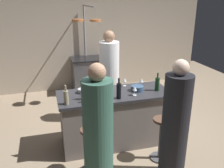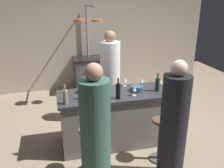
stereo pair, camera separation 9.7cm
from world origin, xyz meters
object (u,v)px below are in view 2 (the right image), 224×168
object	(u,v)px
wine_bottle_amber	(89,91)
wine_glass_near_right_guest	(125,80)
wine_bottle_white	(65,97)
wine_glass_by_chef	(142,81)
mixing_bowl_steel	(82,90)
bar_stool_left	(89,148)
wine_bottle_red	(157,84)
bar_stool_right	(160,138)
chef	(110,81)
wine_glass_near_left_guest	(134,89)
guest_left	(95,137)
mixing_bowl_blue	(137,88)
stove_range	(90,75)
pepper_mill	(90,96)
wine_bottle_dark	(118,91)
guest_right	(173,127)

from	to	relation	value
wine_bottle_amber	wine_glass_near_right_guest	xyz separation A→B (m)	(0.68, 0.41, -0.03)
wine_bottle_white	wine_glass_by_chef	size ratio (longest dim) A/B	1.98
wine_glass_near_right_guest	mixing_bowl_steel	world-z (taller)	wine_glass_near_right_guest
bar_stool_left	wine_bottle_red	world-z (taller)	wine_bottle_red
wine_glass_by_chef	wine_glass_near_right_guest	bearing A→B (deg)	159.28
wine_bottle_red	bar_stool_right	bearing A→B (deg)	-106.25
wine_bottle_white	chef	bearing A→B (deg)	49.02
chef	wine_glass_near_left_guest	xyz separation A→B (m)	(0.14, -1.00, 0.18)
guest_left	wine_bottle_red	xyz separation A→B (m)	(1.19, 0.93, 0.23)
guest_left	mixing_bowl_blue	xyz separation A→B (m)	(0.88, 1.01, 0.16)
guest_left	stove_range	bearing A→B (deg)	81.86
pepper_mill	wine_glass_by_chef	size ratio (longest dim) A/B	1.44
wine_bottle_dark	wine_glass_by_chef	bearing A→B (deg)	36.56
guest_right	wine_glass_near_left_guest	distance (m)	0.90
bar_stool_left	mixing_bowl_steel	size ratio (longest dim) A/B	4.51
chef	bar_stool_right	world-z (taller)	chef
guest_right	wine_bottle_dark	bearing A→B (deg)	123.34
guest_right	mixing_bowl_blue	bearing A→B (deg)	97.47
wine_bottle_dark	wine_glass_near_right_guest	size ratio (longest dim) A/B	2.20
bar_stool_right	wine_bottle_white	size ratio (longest dim) A/B	2.35
guest_left	wine_glass_near_left_guest	xyz separation A→B (m)	(0.77, 0.84, 0.22)
wine_bottle_amber	wine_bottle_red	xyz separation A→B (m)	(1.12, 0.07, -0.02)
pepper_mill	mixing_bowl_steel	xyz separation A→B (m)	(-0.05, 0.41, -0.07)
guest_right	wine_glass_near_right_guest	world-z (taller)	guest_right
wine_bottle_dark	mixing_bowl_steel	world-z (taller)	wine_bottle_dark
bar_stool_left	wine_bottle_dark	distance (m)	0.93
wine_bottle_dark	stove_range	bearing A→B (deg)	90.02
bar_stool_right	wine_glass_near_left_guest	xyz separation A→B (m)	(-0.27, 0.44, 0.63)
chef	mixing_bowl_steel	bearing A→B (deg)	-132.66
bar_stool_right	mixing_bowl_blue	bearing A→B (deg)	103.93
chef	bar_stool_right	size ratio (longest dim) A/B	2.61
stove_range	wine_bottle_dark	size ratio (longest dim) A/B	2.77
guest_left	wine_bottle_red	world-z (taller)	guest_left
wine_glass_by_chef	wine_glass_near_left_guest	xyz separation A→B (m)	(-0.25, -0.34, 0.00)
wine_bottle_white	wine_glass_near_left_guest	distance (m)	1.05
guest_left	wine_bottle_red	distance (m)	1.53
guest_right	bar_stool_left	distance (m)	1.18
stove_range	wine_bottle_white	world-z (taller)	wine_bottle_white
mixing_bowl_steel	guest_right	bearing A→B (deg)	-49.10
guest_left	wine_bottle_amber	size ratio (longest dim) A/B	5.08
stove_range	guest_left	xyz separation A→B (m)	(-0.50, -3.46, 0.34)
bar_stool_left	wine_bottle_white	distance (m)	0.79
guest_left	mixing_bowl_blue	bearing A→B (deg)	49.00
wine_bottle_dark	mixing_bowl_blue	size ratio (longest dim) A/B	1.60
bar_stool_left	wine_glass_by_chef	bearing A→B (deg)	36.76
bar_stool_right	pepper_mill	xyz separation A→B (m)	(-0.98, 0.36, 0.63)
wine_bottle_amber	bar_stool_left	bearing A→B (deg)	-101.78
stove_range	chef	world-z (taller)	chef
mixing_bowl_blue	guest_left	bearing A→B (deg)	-131.00
pepper_mill	wine_bottle_dark	bearing A→B (deg)	4.60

